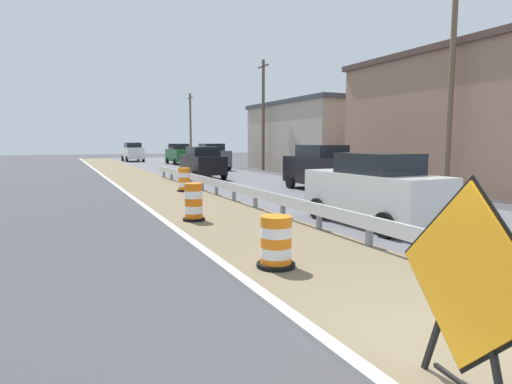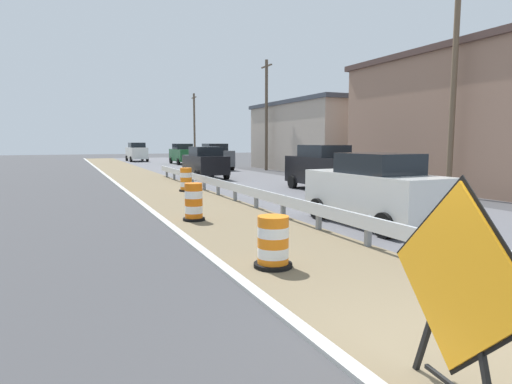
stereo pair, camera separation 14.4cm
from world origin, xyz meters
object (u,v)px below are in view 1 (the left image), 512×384
Objects in this scene: traffic_barrel_close at (194,204)px; car_mid_far_lane at (323,168)px; car_distant_a at (212,157)px; car_trailing_far_lane at (133,152)px; utility_pole_mid at (263,114)px; traffic_barrel_nearest at (276,244)px; warning_sign_diamond at (466,284)px; utility_pole_far at (191,126)px; traffic_barrel_mid at (184,181)px; utility_pole_near at (451,83)px; car_lead_near_lane at (374,189)px; car_lead_far_lane at (202,163)px; car_trailing_near_lane at (179,154)px.

car_mid_far_lane is at bearing 32.75° from traffic_barrel_close.
traffic_barrel_close is 0.26× the size of car_distant_a.
car_trailing_far_lane is (-3.40, 34.85, 0.00)m from car_mid_far_lane.
car_distant_a is 5.51m from utility_pole_mid.
traffic_barrel_nearest is 45.43m from car_trailing_far_lane.
warning_sign_diamond is 0.25× the size of utility_pole_far.
traffic_barrel_nearest is 12.96m from traffic_barrel_mid.
warning_sign_diamond is 1.85× the size of traffic_barrel_close.
utility_pole_far is (-0.11, 38.87, -0.54)m from utility_pole_near.
utility_pole_far reaches higher than warning_sign_diamond.
car_lead_near_lane is at bearing -32.27° from traffic_barrel_close.
car_trailing_far_lane is 18.28m from car_distant_a.
car_trailing_far_lane is 21.88m from utility_pole_mid.
car_distant_a is at bearing -100.67° from utility_pole_far.
car_lead_near_lane is 1.06× the size of car_lead_far_lane.
utility_pole_mid is at bearing 16.92° from car_trailing_near_lane.
warning_sign_diamond is 17.40m from traffic_barrel_mid.
utility_pole_mid is at bearing 165.07° from car_mid_far_lane.
utility_pole_far is at bearing 90.25° from utility_pole_mid.
utility_pole_near is (11.63, 1.21, 4.26)m from traffic_barrel_close.
traffic_barrel_nearest is at bearing -104.22° from utility_pole_far.
car_lead_near_lane is at bearing -116.07° from warning_sign_diamond.
utility_pole_mid is at bearing 64.98° from traffic_barrel_nearest.
car_distant_a is 18.67m from utility_pole_far.
car_mid_far_lane is 0.58× the size of utility_pole_far.
traffic_barrel_close is (0.34, 9.72, -0.57)m from warning_sign_diamond.
car_lead_far_lane is at bearing -104.60° from utility_pole_far.
car_lead_far_lane is 8.60m from car_distant_a.
traffic_barrel_mid is at bearing -112.57° from car_mid_far_lane.
warning_sign_diamond is 1.87× the size of traffic_barrel_mid.
car_distant_a is at bearing 66.32° from traffic_barrel_mid.
traffic_barrel_mid is 0.26× the size of car_lead_far_lane.
utility_pole_mid reaches higher than car_trailing_far_lane.
car_trailing_far_lane is 1.03× the size of car_distant_a.
warning_sign_diamond is at bearing -15.64° from car_distant_a.
utility_pole_mid reaches higher than warning_sign_diamond.
traffic_barrel_mid is 15.80m from car_distant_a.
utility_pole_near is (3.82, -30.29, 3.72)m from car_trailing_near_lane.
car_lead_far_lane is at bearing -23.76° from car_distant_a.
utility_pole_near is (3.52, -20.78, 3.69)m from car_distant_a.
warning_sign_diamond is at bearing -11.86° from car_trailing_near_lane.
traffic_barrel_nearest is 27.70m from utility_pole_mid.
car_lead_far_lane is 15.07m from utility_pole_near.
warning_sign_diamond reaches higher than traffic_barrel_close.
warning_sign_diamond is at bearing -91.98° from traffic_barrel_close.
traffic_barrel_mid is 16.02m from utility_pole_mid.
warning_sign_diamond is 0.22× the size of utility_pole_near.
utility_pole_mid is at bearing -19.70° from car_lead_near_lane.
traffic_barrel_mid is at bearing -106.68° from utility_pole_far.
car_trailing_far_lane is at bearing -169.21° from car_distant_a.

